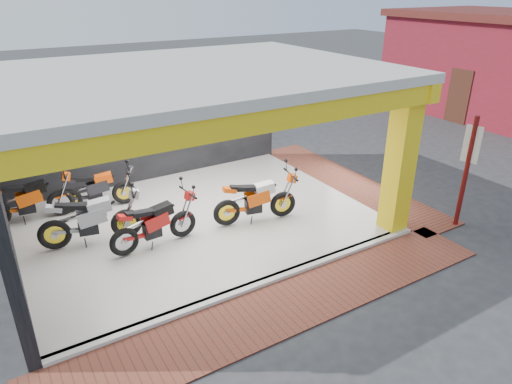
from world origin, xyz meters
TOP-DOWN VIEW (x-y plane):
  - ground at (0.00, 0.00)m, footprint 80.00×80.00m
  - showroom_floor at (0.00, 2.00)m, footprint 8.00×6.00m
  - showroom_ceiling at (0.00, 2.00)m, footprint 8.40×6.40m
  - back_wall at (0.00, 5.10)m, footprint 8.20×0.20m
  - corner_column at (3.75, -0.75)m, footprint 0.50×0.50m
  - header_beam_front at (0.00, -1.00)m, footprint 8.40×0.30m
  - header_beam_right at (4.00, 2.00)m, footprint 0.30×6.40m
  - floor_kerb at (0.00, -1.02)m, footprint 8.00×0.20m
  - paver_front at (0.00, -1.80)m, footprint 9.00×1.40m
  - paver_right at (4.80, 2.00)m, footprint 1.40×7.00m
  - signpost at (5.27, -1.39)m, footprint 0.11×0.37m
  - moto_hero at (1.81, 0.98)m, footprint 2.30×1.25m
  - moto_row_a at (-1.75, 1.95)m, footprint 2.42×1.28m
  - moto_row_b at (-0.66, 1.34)m, footprint 2.15×0.94m
  - moto_row_c at (-1.29, 3.72)m, footprint 2.13×1.10m
  - moto_row_d at (-2.80, 3.88)m, footprint 2.24×0.97m

SIDE VIEW (x-z plane):
  - ground at x=0.00m, z-range 0.00..0.00m
  - paver_front at x=0.00m, z-range 0.00..0.03m
  - paver_right at x=4.80m, z-range 0.00..0.03m
  - showroom_floor at x=0.00m, z-range 0.00..0.10m
  - floor_kerb at x=0.00m, z-range 0.00..0.10m
  - moto_row_c at x=-1.29m, z-range 0.10..1.34m
  - moto_row_b at x=-0.66m, z-range 0.10..1.38m
  - moto_hero at x=1.81m, z-range 0.10..1.43m
  - moto_row_d at x=-2.80m, z-range 0.10..1.43m
  - moto_row_a at x=-1.75m, z-range 0.10..1.51m
  - signpost at x=5.27m, z-range 0.13..2.83m
  - back_wall at x=0.00m, z-range 0.00..3.50m
  - corner_column at x=3.75m, z-range 0.00..3.50m
  - header_beam_front at x=0.00m, z-range 3.10..3.50m
  - header_beam_right at x=4.00m, z-range 3.10..3.50m
  - showroom_ceiling at x=0.00m, z-range 3.50..3.70m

